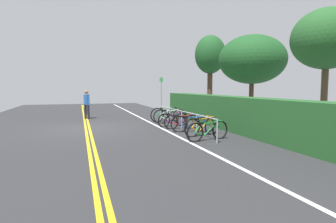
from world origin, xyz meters
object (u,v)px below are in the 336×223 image
(bicycle_0, at_px, (166,114))
(sign_post_near, at_px, (161,94))
(bike_rack, at_px, (182,115))
(pedestrian, at_px, (87,102))
(bicycle_1, at_px, (170,116))
(bicycle_4, at_px, (192,124))
(tree_far_right, at_px, (327,39))
(bicycle_5, at_px, (202,126))
(bicycle_6, at_px, (208,131))
(bicycle_3, at_px, (182,122))
(tree_mid, at_px, (252,60))
(tree_near_left, at_px, (210,56))
(bicycle_2, at_px, (173,120))

(bicycle_0, xyz_separation_m, sign_post_near, (-1.47, 0.18, 1.08))
(bike_rack, xyz_separation_m, sign_post_near, (-4.23, 0.30, 0.84))
(bicycle_0, xyz_separation_m, pedestrian, (-2.54, -4.00, 0.58))
(bicycle_1, height_order, bicycle_4, bicycle_1)
(tree_far_right, bearing_deg, bicycle_0, -147.06)
(bike_rack, bearing_deg, bicycle_5, 4.01)
(bike_rack, bearing_deg, bicycle_4, 5.72)
(bicycle_0, bearing_deg, bicycle_5, 0.15)
(bicycle_6, relative_size, pedestrian, 1.06)
(bicycle_0, bearing_deg, bicycle_3, -2.24)
(bicycle_1, relative_size, bicycle_6, 0.96)
(bicycle_4, distance_m, tree_mid, 5.34)
(bicycle_5, bearing_deg, tree_near_left, 151.95)
(bicycle_1, xyz_separation_m, sign_post_near, (-2.31, 0.21, 1.10))
(tree_mid, bearing_deg, bike_rack, -77.35)
(bicycle_1, bearing_deg, bicycle_2, -11.03)
(tree_mid, distance_m, tree_far_right, 4.46)
(bicycle_5, height_order, tree_mid, tree_mid)
(bicycle_0, xyz_separation_m, bicycle_2, (1.89, -0.23, -0.06))
(sign_post_near, distance_m, tree_mid, 5.38)
(bicycle_5, height_order, pedestrian, pedestrian)
(bicycle_2, xyz_separation_m, tree_near_left, (-4.57, 4.14, 3.58))
(bicycle_3, xyz_separation_m, pedestrian, (-5.29, -3.89, 0.64))
(bicycle_0, xyz_separation_m, tree_mid, (1.82, 4.05, 2.85))
(bicycle_0, relative_size, bicycle_2, 1.09)
(bicycle_5, xyz_separation_m, sign_post_near, (-6.09, 0.17, 1.10))
(bicycle_5, bearing_deg, pedestrian, -150.75)
(bicycle_0, relative_size, bicycle_6, 1.01)
(bike_rack, bearing_deg, bicycle_3, 102.12)
(bicycle_1, bearing_deg, tree_far_right, 36.98)
(bicycle_2, relative_size, bicycle_5, 0.97)
(bicycle_2, height_order, tree_mid, tree_mid)
(bicycle_6, xyz_separation_m, pedestrian, (-8.07, -3.81, 0.62))
(bicycle_4, bearing_deg, bicycle_3, -174.92)
(sign_post_near, bearing_deg, bicycle_6, -3.04)
(bicycle_3, relative_size, tree_far_right, 0.35)
(bicycle_3, distance_m, bicycle_6, 2.78)
(bicycle_4, bearing_deg, tree_near_left, 148.60)
(bicycle_4, height_order, tree_mid, tree_mid)
(tree_far_right, bearing_deg, tree_near_left, -178.98)
(sign_post_near, bearing_deg, pedestrian, -104.33)
(bike_rack, bearing_deg, sign_post_near, 175.95)
(bike_rack, relative_size, tree_mid, 1.50)
(bike_rack, xyz_separation_m, bicycle_4, (0.99, 0.10, -0.27))
(bicycle_2, bearing_deg, bicycle_4, 6.47)
(bicycle_4, height_order, tree_near_left, tree_near_left)
(bike_rack, distance_m, bicycle_4, 1.03)
(bicycle_4, bearing_deg, sign_post_near, 177.80)
(bicycle_0, distance_m, bicycle_3, 2.76)
(bicycle_4, distance_m, tree_far_right, 5.77)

